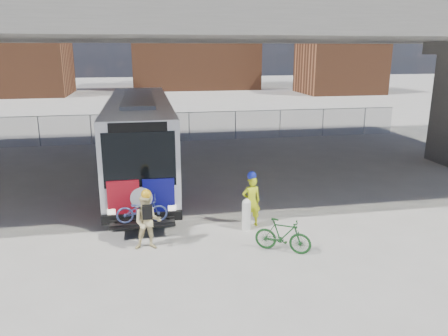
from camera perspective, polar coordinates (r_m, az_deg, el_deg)
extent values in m
plane|color=#9E9991|center=(16.40, -3.54, -4.93)|extent=(160.00, 160.00, 0.00)
cube|color=silver|center=(19.73, -10.90, 4.17)|extent=(2.55, 12.00, 3.20)
cube|color=black|center=(20.11, -10.99, 6.22)|extent=(2.61, 11.00, 1.28)
cube|color=black|center=(13.83, -10.99, 1.10)|extent=(2.24, 0.12, 1.76)
cube|color=black|center=(13.62, -11.20, 5.29)|extent=(1.78, 0.12, 0.30)
cube|color=black|center=(14.30, -10.61, -6.33)|extent=(2.55, 0.20, 0.30)
cube|color=#A80C1B|center=(14.13, -12.97, -3.93)|extent=(1.00, 0.08, 1.20)
cube|color=navy|center=(14.11, -8.50, -3.72)|extent=(1.00, 0.08, 1.20)
cylinder|color=silver|center=(14.09, -10.74, -3.86)|extent=(0.70, 0.06, 0.70)
cube|color=gray|center=(19.48, -11.14, 8.99)|extent=(1.28, 7.20, 0.14)
cube|color=black|center=(13.84, -10.60, -7.08)|extent=(2.00, 0.70, 0.06)
cylinder|color=black|center=(15.89, -14.82, -4.18)|extent=(0.30, 1.00, 1.00)
cylinder|color=black|center=(15.86, -6.46, -3.78)|extent=(0.30, 1.00, 1.00)
cylinder|color=black|center=(24.17, -13.46, 2.52)|extent=(0.30, 1.00, 1.00)
cylinder|color=black|center=(24.15, -7.98, 2.79)|extent=(0.30, 1.00, 1.00)
cube|color=#A80C1B|center=(16.24, -15.39, -0.84)|extent=(0.06, 2.60, 1.70)
cube|color=navy|center=(17.78, -15.00, 0.57)|extent=(0.06, 1.40, 1.70)
cube|color=#A80C1B|center=(16.21, -6.18, -0.40)|extent=(0.06, 2.60, 1.70)
cube|color=navy|center=(17.75, -6.58, 0.97)|extent=(0.06, 1.40, 1.70)
imported|color=#39487F|center=(13.68, -10.69, -5.38)|extent=(1.56, 0.56, 0.82)
cube|color=#605E59|center=(19.40, -5.41, 18.44)|extent=(40.00, 16.00, 1.50)
cube|color=#605E59|center=(19.47, -5.47, 20.79)|extent=(40.00, 0.60, 0.80)
cylinder|color=gray|center=(28.38, -23.01, 4.40)|extent=(0.06, 0.06, 1.80)
cylinder|color=gray|center=(27.78, -14.92, 4.89)|extent=(0.06, 0.06, 1.80)
cylinder|color=gray|center=(27.76, -6.64, 5.29)|extent=(0.06, 0.06, 1.80)
cylinder|color=gray|center=(28.30, 1.51, 5.58)|extent=(0.06, 0.06, 1.80)
cylinder|color=gray|center=(29.38, 9.20, 5.75)|extent=(0.06, 0.06, 1.80)
cylinder|color=gray|center=(30.95, 16.23, 5.81)|extent=(0.06, 0.06, 1.80)
plane|color=gray|center=(27.76, -6.64, 5.29)|extent=(30.00, 0.00, 30.00)
cube|color=gray|center=(27.61, -6.69, 7.17)|extent=(30.00, 0.05, 0.04)
cube|color=brown|center=(62.43, -26.26, 13.13)|extent=(14.00, 10.00, 10.00)
cube|color=brown|center=(67.74, -4.02, 15.50)|extent=(18.00, 12.00, 12.00)
cube|color=brown|center=(61.04, 14.93, 13.20)|extent=(10.00, 8.00, 8.00)
cylinder|color=brown|center=(72.37, 2.32, 20.66)|extent=(2.20, 2.20, 25.00)
cylinder|color=silver|center=(14.12, 2.94, -6.34)|extent=(0.27, 0.27, 0.91)
sphere|color=silver|center=(13.96, 2.96, -4.60)|extent=(0.27, 0.27, 0.27)
imported|color=#D1E117|center=(14.32, 3.59, -4.36)|extent=(0.66, 0.47, 1.70)
sphere|color=#1726C4|center=(14.05, 3.65, -1.02)|extent=(0.29, 0.29, 0.29)
imported|color=beige|center=(12.87, -9.95, -6.97)|extent=(0.84, 0.67, 1.66)
sphere|color=gold|center=(12.58, -10.13, -3.38)|extent=(0.29, 0.29, 0.29)
cube|color=black|center=(12.54, -9.98, -5.70)|extent=(0.29, 0.18, 0.40)
imported|color=#144118|center=(12.74, 7.70, -8.74)|extent=(1.65, 1.24, 0.99)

